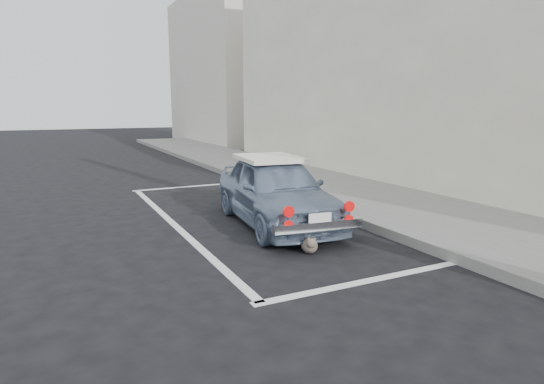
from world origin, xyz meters
The scene contains 9 objects.
ground centered at (0.00, 0.00, 0.00)m, with size 80.00×80.00×0.00m, color black.
sidewalk centered at (3.20, 2.00, 0.07)m, with size 2.80×40.00×0.15m, color slate.
shop_building centered at (6.33, 4.00, 3.49)m, with size 3.50×18.00×7.00m.
building_far centered at (6.35, 20.00, 4.00)m, with size 3.50×10.00×8.00m, color beige.
pline_rear centered at (0.50, -0.50, 0.00)m, with size 3.00×0.12×0.01m, color silver.
pline_front centered at (0.50, 6.50, 0.00)m, with size 3.00×0.12×0.01m, color silver.
pline_side centered at (-0.90, 3.00, 0.00)m, with size 0.12×7.00×0.01m, color silver.
retro_coupe centered at (0.67, 2.27, 0.58)m, with size 1.72×3.52×1.16m.
cat centered at (0.38, 0.67, 0.13)m, with size 0.34×0.48×0.27m.
Camera 1 is at (-2.71, -4.43, 1.97)m, focal length 30.00 mm.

